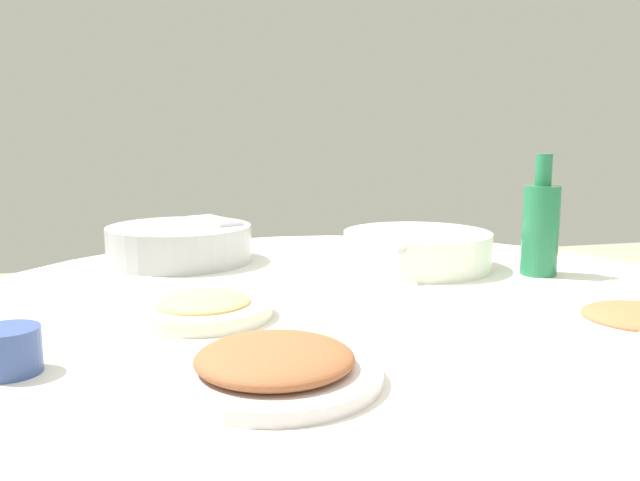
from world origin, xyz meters
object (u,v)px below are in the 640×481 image
object	(u,v)px
soup_bowl	(417,251)
green_bottle	(540,227)
dish_stirfry	(275,366)
dish_tofu_braise	(638,322)
tea_cup_far	(8,351)
round_dining_table	(350,356)
dish_noodles	(203,307)
rice_bowl	(180,243)

from	to	relation	value
soup_bowl	green_bottle	world-z (taller)	green_bottle
dish_stirfry	dish_tofu_braise	bearing A→B (deg)	-174.64
tea_cup_far	soup_bowl	bearing A→B (deg)	-147.36
tea_cup_far	dish_tofu_braise	bearing A→B (deg)	176.19
dish_tofu_braise	round_dining_table	bearing A→B (deg)	-38.50
dish_noodles	tea_cup_far	size ratio (longest dim) A/B	2.83
rice_bowl	green_bottle	xyz separation A→B (m)	(-0.66, 0.30, 0.05)
round_dining_table	dish_tofu_braise	xyz separation A→B (m)	(-0.33, 0.26, 0.11)
round_dining_table	dish_noodles	distance (m)	0.26
soup_bowl	dish_noodles	size ratio (longest dim) A/B	1.44
round_dining_table	tea_cup_far	distance (m)	0.53
rice_bowl	green_bottle	distance (m)	0.72
soup_bowl	dish_tofu_braise	xyz separation A→B (m)	(-0.12, 0.48, -0.02)
rice_bowl	dish_noodles	world-z (taller)	rice_bowl
soup_bowl	dish_stirfry	distance (m)	0.66
rice_bowl	dish_tofu_braise	distance (m)	0.88
green_bottle	round_dining_table	bearing A→B (deg)	14.97
dish_noodles	dish_tofu_braise	size ratio (longest dim) A/B	1.08
soup_bowl	dish_stirfry	xyz separation A→B (m)	(0.39, 0.53, -0.02)
soup_bowl	dish_stirfry	world-z (taller)	soup_bowl
green_bottle	tea_cup_far	distance (m)	0.93
dish_noodles	dish_stirfry	distance (m)	0.28
dish_tofu_braise	green_bottle	distance (m)	0.38
rice_bowl	dish_tofu_braise	bearing A→B (deg)	131.04
soup_bowl	tea_cup_far	world-z (taller)	soup_bowl
dish_noodles	tea_cup_far	bearing A→B (deg)	37.25
green_bottle	dish_noodles	bearing A→B (deg)	12.22
round_dining_table	soup_bowl	bearing A→B (deg)	-132.39
dish_tofu_braise	tea_cup_far	distance (m)	0.80
round_dining_table	soup_bowl	distance (m)	0.33
rice_bowl	tea_cup_far	distance (m)	0.65
round_dining_table	rice_bowl	size ratio (longest dim) A/B	4.51
dish_noodles	dish_tofu_braise	world-z (taller)	dish_tofu_braise
round_dining_table	green_bottle	xyz separation A→B (m)	(-0.41, -0.11, 0.18)
dish_noodles	green_bottle	world-z (taller)	green_bottle
dish_tofu_braise	dish_stirfry	world-z (taller)	dish_stirfry
round_dining_table	green_bottle	bearing A→B (deg)	-165.03
rice_bowl	soup_bowl	bearing A→B (deg)	158.66
dish_tofu_braise	tea_cup_far	xyz separation A→B (m)	(0.79, -0.05, 0.01)
dish_stirfry	soup_bowl	bearing A→B (deg)	-125.92
dish_noodles	dish_stirfry	bearing A→B (deg)	101.71
soup_bowl	rice_bowl	bearing A→B (deg)	-21.34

